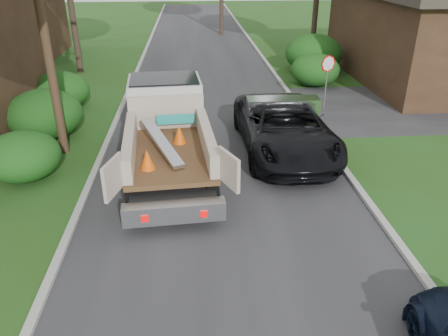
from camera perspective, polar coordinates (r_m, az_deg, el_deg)
ground at (r=11.82m, az=0.51°, el=-6.95°), size 120.00×120.00×0.00m
road at (r=20.89m, az=-1.85°, el=8.22°), size 8.00×90.00×0.02m
curb_left at (r=21.11m, az=-13.15°, el=7.89°), size 0.20×90.00×0.12m
curb_right at (r=21.44m, az=9.28°, el=8.52°), size 0.20×90.00×0.12m
stop_sign at (r=20.35m, az=13.36°, el=12.24°), size 0.71×0.32×2.48m
utility_pole at (r=15.58m, az=-23.03°, el=19.57°), size 2.42×1.25×10.00m
house_right at (r=27.78m, az=26.78°, el=16.79°), size 9.72×12.96×6.20m
hedge_left_a at (r=15.04m, az=-24.82°, el=1.40°), size 2.34×2.34×1.53m
hedge_left_b at (r=18.16m, az=-22.41°, el=6.50°), size 2.86×2.86×1.87m
hedge_left_c at (r=21.46m, az=-20.59°, el=9.42°), size 2.60×2.60×1.70m
hedge_right_a at (r=24.45m, az=11.80°, el=12.44°), size 2.60×2.60×1.70m
hedge_right_b at (r=27.41m, az=11.63°, el=14.46°), size 3.38×3.38×2.21m
flatbed_truck at (r=14.63m, az=-7.45°, el=5.84°), size 3.34×7.09×2.62m
black_pickup at (r=15.73m, az=7.89°, el=5.28°), size 3.12×6.56×1.81m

